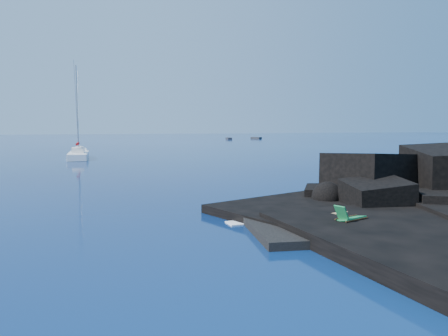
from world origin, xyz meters
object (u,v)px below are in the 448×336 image
object	(u,v)px
distant_boat_a	(229,139)
distant_boat_b	(256,139)
sailboat	(79,159)
deck_chair	(352,214)
marker_cone	(344,219)
sunbather	(339,215)

from	to	relation	value
distant_boat_a	distant_boat_b	world-z (taller)	distant_boat_a
sailboat	deck_chair	xyz separation A→B (m)	(13.55, -46.52, 0.88)
distant_boat_a	distant_boat_b	xyz separation A→B (m)	(10.19, 2.92, 0.00)
marker_cone	distant_boat_a	world-z (taller)	marker_cone
deck_chair	marker_cone	world-z (taller)	deck_chair
sunbather	distant_boat_b	bearing A→B (deg)	51.33
distant_boat_a	deck_chair	bearing A→B (deg)	-98.56
sailboat	deck_chair	distance (m)	48.46
sailboat	marker_cone	xyz separation A→B (m)	(13.25, -46.38, 0.62)
sunbather	marker_cone	distance (m)	1.35
sunbather	distant_boat_a	bearing A→B (deg)	55.61
sailboat	deck_chair	bearing A→B (deg)	-74.09
distant_boat_b	marker_cone	bearing A→B (deg)	-131.72
deck_chair	distant_boat_a	xyz separation A→B (m)	(28.01, 115.92, -0.88)
sunbather	distant_boat_b	size ratio (longest dim) A/B	0.47
deck_chair	marker_cone	size ratio (longest dim) A/B	2.86
sailboat	distant_boat_a	world-z (taller)	sailboat
sailboat	distant_boat_b	world-z (taller)	sailboat
deck_chair	sunbather	bearing A→B (deg)	60.04
sunbather	marker_cone	world-z (taller)	marker_cone
sailboat	sunbather	size ratio (longest dim) A/B	6.67
marker_cone	distant_boat_a	xyz separation A→B (m)	(28.31, 115.78, -0.62)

